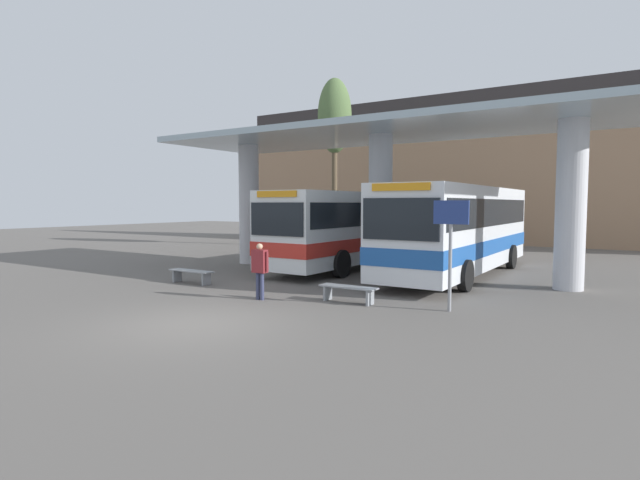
{
  "coord_description": "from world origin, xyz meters",
  "views": [
    {
      "loc": [
        8.46,
        -7.93,
        2.74
      ],
      "look_at": [
        0.0,
        5.32,
        1.6
      ],
      "focal_mm": 28.0,
      "sensor_mm": 36.0,
      "label": 1
    }
  ],
  "objects": [
    {
      "name": "waiting_bench_mid_platform",
      "position": [
        -4.44,
        4.04,
        0.35
      ],
      "size": [
        1.79,
        0.44,
        0.46
      ],
      "color": "gray",
      "rests_on": "ground_plane"
    },
    {
      "name": "info_sign_platform",
      "position": [
        4.48,
        4.45,
        2.02
      ],
      "size": [
        0.9,
        0.09,
        2.83
      ],
      "color": "gray",
      "rests_on": "ground_plane"
    },
    {
      "name": "transit_bus_center_bay",
      "position": [
        2.71,
        11.04,
        1.87
      ],
      "size": [
        2.84,
        11.44,
        3.37
      ],
      "rotation": [
        0.0,
        0.0,
        3.14
      ],
      "color": "silver",
      "rests_on": "ground_plane"
    },
    {
      "name": "pedestrian_waiting",
      "position": [
        -0.58,
        3.04,
        0.99
      ],
      "size": [
        0.6,
        0.25,
        1.62
      ],
      "rotation": [
        0.0,
        0.0,
        0.04
      ],
      "color": "#333856",
      "rests_on": "ground_plane"
    },
    {
      "name": "ground_plane",
      "position": [
        0.0,
        0.0,
        0.0
      ],
      "size": [
        100.0,
        100.0,
        0.0
      ],
      "primitive_type": "plane",
      "color": "#605B56"
    },
    {
      "name": "poplar_tree_behind_left",
      "position": [
        -7.85,
        19.33,
        8.08
      ],
      "size": [
        2.12,
        2.12,
        10.6
      ],
      "color": "brown",
      "rests_on": "ground_plane"
    },
    {
      "name": "transit_bus_left_bay",
      "position": [
        -1.94,
        11.65,
        1.8
      ],
      "size": [
        2.9,
        11.89,
        3.22
      ],
      "rotation": [
        0.0,
        0.0,
        3.12
      ],
      "color": "white",
      "rests_on": "ground_plane"
    },
    {
      "name": "townhouse_backdrop",
      "position": [
        0.0,
        26.7,
        6.05
      ],
      "size": [
        40.0,
        0.58,
        10.41
      ],
      "color": "#9E7A5B",
      "rests_on": "ground_plane"
    },
    {
      "name": "station_canopy",
      "position": [
        0.0,
        9.67,
        4.57
      ],
      "size": [
        18.3,
        6.14,
        5.63
      ],
      "color": "silver",
      "rests_on": "ground_plane"
    },
    {
      "name": "parked_car_street",
      "position": [
        -2.49,
        23.24,
        0.95
      ],
      "size": [
        4.5,
        2.06,
        1.95
      ],
      "rotation": [
        0.0,
        0.0,
        -0.02
      ],
      "color": "#B2B7BC",
      "rests_on": "ground_plane"
    },
    {
      "name": "waiting_bench_near_pillar",
      "position": [
        1.75,
        4.04,
        0.34
      ],
      "size": [
        1.69,
        0.44,
        0.46
      ],
      "color": "gray",
      "rests_on": "ground_plane"
    }
  ]
}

